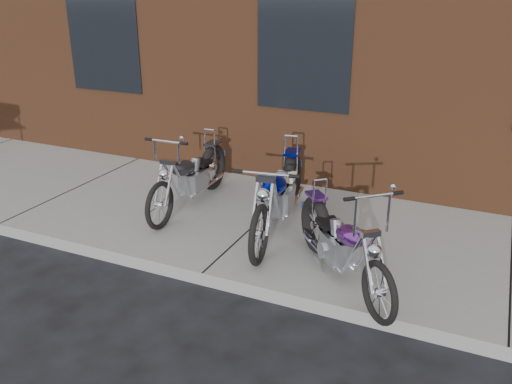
% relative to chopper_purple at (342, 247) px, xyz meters
% --- Properties ---
extents(ground, '(120.00, 120.00, 0.00)m').
position_rel_chopper_purple_xyz_m(ground, '(-1.37, -0.50, -0.52)').
color(ground, '#23242B').
rests_on(ground, ground).
extents(sidewalk, '(22.00, 3.00, 0.15)m').
position_rel_chopper_purple_xyz_m(sidewalk, '(-1.37, 1.00, -0.45)').
color(sidewalk, gray).
rests_on(sidewalk, ground).
extents(chopper_purple, '(1.46, 1.61, 1.16)m').
position_rel_chopper_purple_xyz_m(chopper_purple, '(0.00, 0.00, 0.00)').
color(chopper_purple, black).
rests_on(chopper_purple, sidewalk).
extents(chopper_blue, '(0.63, 2.36, 1.03)m').
position_rel_chopper_purple_xyz_m(chopper_blue, '(-1.05, 0.85, 0.05)').
color(chopper_blue, black).
rests_on(chopper_blue, sidewalk).
extents(chopper_third, '(0.52, 2.14, 1.09)m').
position_rel_chopper_purple_xyz_m(chopper_third, '(-2.44, 1.08, 0.01)').
color(chopper_third, black).
rests_on(chopper_third, sidewalk).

